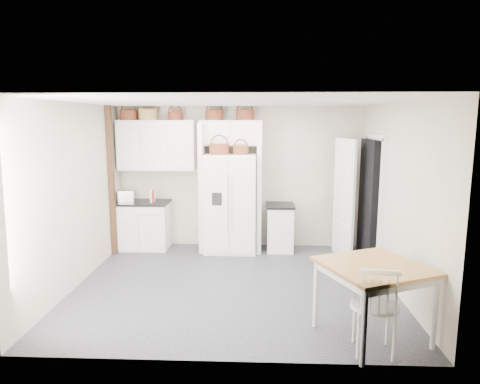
{
  "coord_description": "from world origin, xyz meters",
  "views": [
    {
      "loc": [
        0.34,
        -5.88,
        2.36
      ],
      "look_at": [
        0.07,
        0.4,
        1.29
      ],
      "focal_mm": 32.0,
      "sensor_mm": 36.0,
      "label": 1
    }
  ],
  "objects": [
    {
      "name": "cookbook_cream",
      "position": [
        -1.56,
        1.62,
        1.01
      ],
      "size": [
        0.06,
        0.16,
        0.24
      ],
      "primitive_type": "cube",
      "rotation": [
        0.0,
        0.0,
        -0.14
      ],
      "color": "beige",
      "rests_on": "counter_left"
    },
    {
      "name": "toaster",
      "position": [
        -2.07,
        1.7,
        0.98
      ],
      "size": [
        0.31,
        0.22,
        0.2
      ],
      "primitive_type": "cube",
      "rotation": [
        0.0,
        0.0,
        0.21
      ],
      "color": "silver",
      "rests_on": "counter_left"
    },
    {
      "name": "basket_bridge_a",
      "position": [
        -0.45,
        1.83,
        2.44
      ],
      "size": [
        0.32,
        0.32,
        0.18
      ],
      "primitive_type": "cylinder",
      "color": "#511810",
      "rests_on": "bridge_cabinet"
    },
    {
      "name": "wall_left",
      "position": [
        -2.25,
        0.0,
        1.3
      ],
      "size": [
        0.0,
        4.0,
        4.0
      ],
      "primitive_type": "plane",
      "rotation": [
        1.57,
        0.0,
        1.57
      ],
      "color": "#B2ABA1",
      "rests_on": "floor"
    },
    {
      "name": "basket_upper_a",
      "position": [
        -1.99,
        1.83,
        2.44
      ],
      "size": [
        0.31,
        0.31,
        0.17
      ],
      "primitive_type": "cylinder",
      "color": "#511810",
      "rests_on": "upper_cabinet"
    },
    {
      "name": "wall_back",
      "position": [
        0.0,
        2.0,
        1.3
      ],
      "size": [
        4.5,
        0.0,
        4.5
      ],
      "primitive_type": "plane",
      "rotation": [
        1.57,
        0.0,
        0.0
      ],
      "color": "#B2ABA1",
      "rests_on": "floor"
    },
    {
      "name": "floor",
      "position": [
        0.0,
        0.0,
        0.0
      ],
      "size": [
        4.5,
        4.5,
        0.0
      ],
      "primitive_type": "plane",
      "color": "black",
      "rests_on": "ground"
    },
    {
      "name": "upper_cabinet",
      "position": [
        -1.5,
        1.83,
        1.9
      ],
      "size": [
        1.4,
        0.34,
        0.9
      ],
      "primitive_type": "cube",
      "color": "white",
      "rests_on": "wall_back"
    },
    {
      "name": "trim_post",
      "position": [
        -2.2,
        1.35,
        1.3
      ],
      "size": [
        0.09,
        0.09,
        2.6
      ],
      "primitive_type": "cube",
      "color": "#361910",
      "rests_on": "floor"
    },
    {
      "name": "basket_upper_b",
      "position": [
        -1.64,
        1.83,
        2.45
      ],
      "size": [
        0.34,
        0.34,
        0.2
      ],
      "primitive_type": "cylinder",
      "color": "olive",
      "rests_on": "upper_cabinet"
    },
    {
      "name": "wall_right",
      "position": [
        2.25,
        0.0,
        1.3
      ],
      "size": [
        0.0,
        4.0,
        4.0
      ],
      "primitive_type": "plane",
      "rotation": [
        1.57,
        0.0,
        -1.57
      ],
      "color": "#B2ABA1",
      "rests_on": "floor"
    },
    {
      "name": "fridge_panel_right",
      "position": [
        0.36,
        1.7,
        1.15
      ],
      "size": [
        0.08,
        0.6,
        2.3
      ],
      "primitive_type": "cube",
      "color": "white",
      "rests_on": "floor"
    },
    {
      "name": "cookbook_red",
      "position": [
        -1.55,
        1.62,
        1.0
      ],
      "size": [
        0.03,
        0.15,
        0.22
      ],
      "primitive_type": "cube",
      "rotation": [
        0.0,
        0.0,
        0.01
      ],
      "color": "red",
      "rests_on": "counter_left"
    },
    {
      "name": "base_cab_left",
      "position": [
        -1.76,
        1.7,
        0.42
      ],
      "size": [
        0.91,
        0.58,
        0.85
      ],
      "primitive_type": "cube",
      "color": "white",
      "rests_on": "floor"
    },
    {
      "name": "doorway_void",
      "position": [
        2.16,
        1.0,
        1.02
      ],
      "size": [
        0.18,
        0.85,
        2.05
      ],
      "primitive_type": "cube",
      "color": "black",
      "rests_on": "floor"
    },
    {
      "name": "basket_fridge_a",
      "position": [
        -0.34,
        1.56,
        1.86
      ],
      "size": [
        0.34,
        0.34,
        0.18
      ],
      "primitive_type": "cylinder",
      "color": "#511810",
      "rests_on": "refrigerator"
    },
    {
      "name": "base_cab_right",
      "position": [
        0.74,
        1.7,
        0.41
      ],
      "size": [
        0.46,
        0.55,
        0.81
      ],
      "primitive_type": "cube",
      "color": "white",
      "rests_on": "floor"
    },
    {
      "name": "door_slab",
      "position": [
        1.8,
        1.33,
        1.02
      ],
      "size": [
        0.21,
        0.79,
        2.05
      ],
      "primitive_type": "cube",
      "rotation": [
        0.0,
        0.0,
        -1.36
      ],
      "color": "white",
      "rests_on": "floor"
    },
    {
      "name": "basket_fridge_b",
      "position": [
        0.04,
        1.56,
        1.84
      ],
      "size": [
        0.27,
        0.27,
        0.14
      ],
      "primitive_type": "cylinder",
      "color": "#511810",
      "rests_on": "refrigerator"
    },
    {
      "name": "counter_right",
      "position": [
        0.74,
        1.7,
        0.83
      ],
      "size": [
        0.5,
        0.59,
        0.04
      ],
      "primitive_type": "cube",
      "color": "black",
      "rests_on": "base_cab_right"
    },
    {
      "name": "windsor_chair",
      "position": [
        1.53,
        -1.75,
        0.5
      ],
      "size": [
        0.53,
        0.49,
        1.0
      ],
      "primitive_type": "cube",
      "rotation": [
        0.0,
        0.0,
        -0.1
      ],
      "color": "white",
      "rests_on": "floor"
    },
    {
      "name": "fridge_panel_left",
      "position": [
        -0.66,
        1.7,
        1.15
      ],
      "size": [
        0.08,
        0.6,
        2.3
      ],
      "primitive_type": "cube",
      "color": "white",
      "rests_on": "floor"
    },
    {
      "name": "ceiling",
      "position": [
        0.0,
        0.0,
        2.6
      ],
      "size": [
        4.5,
        4.5,
        0.0
      ],
      "primitive_type": "plane",
      "color": "white",
      "rests_on": "wall_back"
    },
    {
      "name": "bridge_cabinet",
      "position": [
        -0.15,
        1.83,
        2.12
      ],
      "size": [
        1.12,
        0.34,
        0.45
      ],
      "primitive_type": "cube",
      "color": "white",
      "rests_on": "wall_back"
    },
    {
      "name": "refrigerator",
      "position": [
        -0.15,
        1.66,
        0.88
      ],
      "size": [
        0.91,
        0.73,
        1.76
      ],
      "primitive_type": "cube",
      "color": "white",
      "rests_on": "floor"
    },
    {
      "name": "basket_bridge_b",
      "position": [
        0.1,
        1.83,
        2.44
      ],
      "size": [
        0.32,
        0.32,
        0.18
      ],
      "primitive_type": "cylinder",
      "color": "#511810",
      "rests_on": "bridge_cabinet"
    },
    {
      "name": "basket_upper_c",
      "position": [
        -1.15,
        1.83,
        2.43
      ],
      "size": [
        0.27,
        0.27,
        0.15
      ],
      "primitive_type": "cylinder",
      "color": "#511810",
      "rests_on": "upper_cabinet"
    },
    {
      "name": "dining_table",
      "position": [
        1.59,
        -1.45,
        0.42
      ],
      "size": [
        1.32,
        1.32,
        0.83
      ],
      "primitive_type": "cube",
      "rotation": [
        0.0,
        0.0,
        0.41
      ],
      "color": "brown",
      "rests_on": "floor"
    },
    {
      "name": "counter_left",
      "position": [
        -1.76,
        1.7,
        0.87
      ],
      "size": [
        0.95,
        0.62,
        0.04
      ],
      "primitive_type": "cube",
      "color": "black",
      "rests_on": "base_cab_left"
    }
  ]
}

